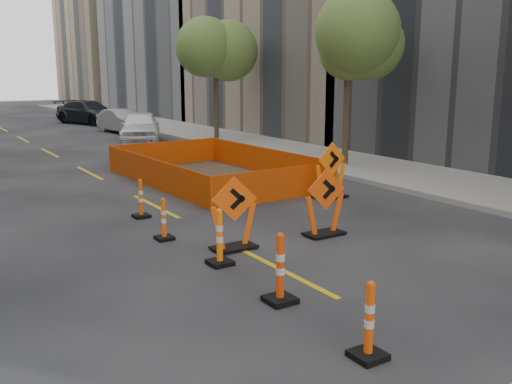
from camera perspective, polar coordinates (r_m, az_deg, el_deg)
ground_plane at (r=7.79m, az=20.77°, el=-16.00°), size 140.00×140.00×0.00m
sidewalk_right at (r=21.97m, az=10.03°, el=2.74°), size 4.00×90.00×0.15m
bld_right_c at (r=36.02m, az=7.11°, el=17.44°), size 12.00×16.00×14.00m
bld_right_e at (r=66.71m, az=-12.94°, el=15.57°), size 12.00×14.00×16.00m
tree_r_b at (r=21.32m, az=9.25°, el=14.49°), size 2.80×2.80×5.95m
tree_r_c at (r=29.56m, az=-4.08°, el=13.89°), size 2.80×2.80×5.95m
channelizer_3 at (r=7.41m, az=11.27°, el=-12.44°), size 0.41×0.41×1.04m
channelizer_4 at (r=8.91m, az=2.44°, el=-7.59°), size 0.45×0.45×1.14m
channelizer_5 at (r=10.62m, az=-3.66°, el=-4.49°), size 0.43×0.43×1.09m
channelizer_6 at (r=12.34m, az=-9.21°, el=-2.67°), size 0.36×0.36×0.92m
channelizer_7 at (r=14.29m, az=-11.46°, el=-0.62°), size 0.38×0.38×0.97m
chevron_sign_left at (r=11.45m, az=-2.25°, el=-2.14°), size 1.17×0.95×1.51m
chevron_sign_center at (r=12.52m, az=6.90°, el=-1.02°), size 1.10×0.78×1.50m
chevron_sign_right at (r=16.23m, az=7.48°, el=2.16°), size 1.10×0.69×1.61m
safety_fence at (r=18.87m, az=-4.36°, el=2.55°), size 4.54×7.47×0.92m
parked_car_near at (r=29.36m, az=-11.48°, el=6.40°), size 3.58×5.02×1.59m
parked_car_mid at (r=34.32m, az=-13.20°, el=6.92°), size 1.91×4.28×1.36m
parked_car_far at (r=40.76m, az=-16.37°, el=7.66°), size 3.98×5.82×1.56m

